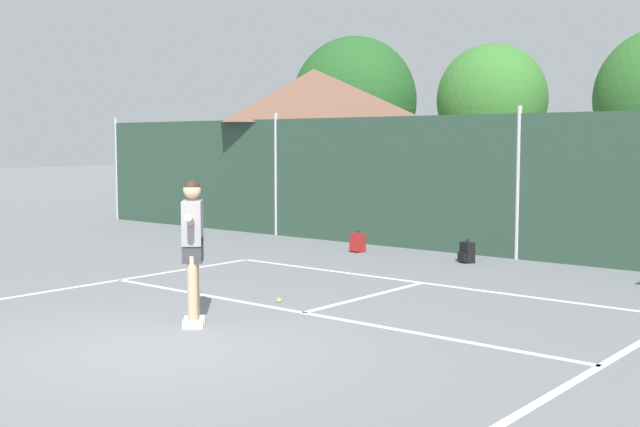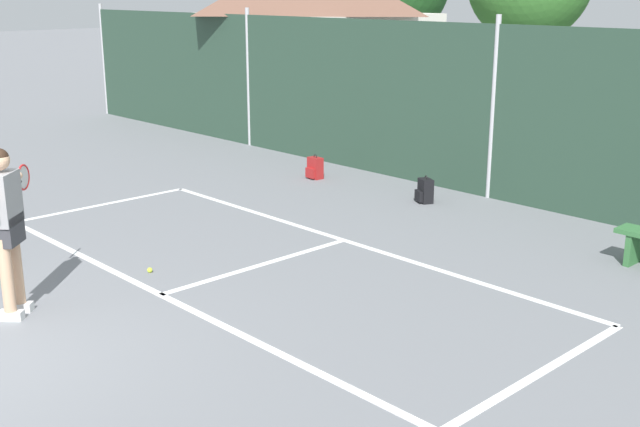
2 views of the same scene
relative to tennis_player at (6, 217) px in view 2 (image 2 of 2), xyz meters
The scene contains 7 objects.
court_markings 1.30m from the tennis_player, 31.96° to the right, with size 8.30×11.10×0.01m.
chainlink_fence 8.02m from the tennis_player, 85.82° to the left, with size 26.09×0.09×3.04m.
clubhouse_building 13.21m from the tennis_player, 123.25° to the left, with size 5.58×5.13×4.40m.
tennis_player is the anchor object (origin of this frame).
tennis_ball 2.09m from the tennis_player, 95.04° to the left, with size 0.07×0.07×0.07m, color #CCE033.
backpack_red 7.28m from the tennis_player, 110.04° to the left, with size 0.29×0.26×0.46m.
backpack_black 7.00m from the tennis_player, 89.59° to the left, with size 0.33×0.33×0.46m.
Camera 2 is at (7.53, -2.10, 3.43)m, focal length 44.47 mm.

